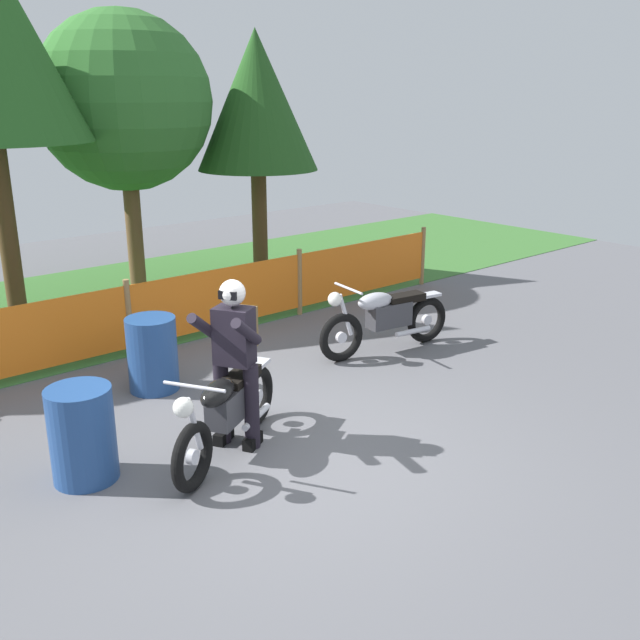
{
  "coord_description": "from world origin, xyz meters",
  "views": [
    {
      "loc": [
        -3.81,
        -4.8,
        3.33
      ],
      "look_at": [
        1.1,
        0.94,
        0.9
      ],
      "focal_mm": 39.61,
      "sensor_mm": 36.0,
      "label": 1
    }
  ],
  "objects": [
    {
      "name": "oil_drum",
      "position": [
        -1.74,
        0.87,
        0.44
      ],
      "size": [
        0.58,
        0.58,
        0.88
      ],
      "primitive_type": "cylinder",
      "color": "navy",
      "rests_on": "ground"
    },
    {
      "name": "motorcycle_lead",
      "position": [
        -0.51,
        0.42,
        0.46
      ],
      "size": [
        1.8,
        1.11,
        0.95
      ],
      "rotation": [
        0.0,
        0.0,
        -2.62
      ],
      "color": "black",
      "rests_on": "ground"
    },
    {
      "name": "rider_lead",
      "position": [
        -0.32,
        0.53,
        0.95
      ],
      "size": [
        0.79,
        0.71,
        1.69
      ],
      "rotation": [
        0.0,
        0.0,
        -2.62
      ],
      "color": "black",
      "rests_on": "ground"
    },
    {
      "name": "ground",
      "position": [
        0.0,
        0.0,
        -0.01
      ],
      "size": [
        24.0,
        24.0,
        0.02
      ],
      "primitive_type": "cube",
      "color": "#5B5B60"
    },
    {
      "name": "tree_near_right",
      "position": [
        1.64,
        6.56,
        3.19
      ],
      "size": [
        2.92,
        2.92,
        4.66
      ],
      "color": "brown",
      "rests_on": "ground"
    },
    {
      "name": "barrier_fence",
      "position": [
        0.0,
        3.5,
        0.54
      ],
      "size": [
        11.56,
        0.08,
        1.05
      ],
      "color": "#997547",
      "rests_on": "ground"
    },
    {
      "name": "motorcycle_trailing",
      "position": [
        2.68,
        1.45,
        0.48
      ],
      "size": [
        2.07,
        0.67,
        0.98
      ],
      "rotation": [
        0.0,
        0.0,
        -3.3
      ],
      "color": "black",
      "rests_on": "ground"
    },
    {
      "name": "tree_rightmost",
      "position": [
        3.81,
        5.83,
        3.19
      ],
      "size": [
        2.17,
        2.17,
        4.42
      ],
      "color": "brown",
      "rests_on": "ground"
    },
    {
      "name": "spare_drum",
      "position": [
        -0.29,
        2.31,
        0.44
      ],
      "size": [
        0.58,
        0.58,
        0.88
      ],
      "primitive_type": "cylinder",
      "color": "navy",
      "rests_on": "ground"
    },
    {
      "name": "grass_verge",
      "position": [
        0.0,
        6.08,
        0.01
      ],
      "size": [
        24.0,
        5.15,
        0.01
      ],
      "primitive_type": "cube",
      "color": "#386B2D",
      "rests_on": "ground"
    }
  ]
}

